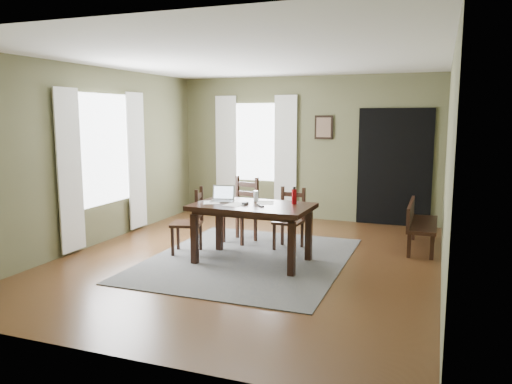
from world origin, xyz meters
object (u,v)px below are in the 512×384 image
at_px(chair_end, 190,222).
at_px(laptop, 223,197).
at_px(water_bottle, 294,196).
at_px(bench, 418,221).
at_px(dining_table, 252,212).
at_px(chair_back_left, 242,211).
at_px(chair_back_right, 290,219).

relative_size(chair_end, laptop, 2.67).
distance_m(laptop, water_bottle, 1.00).
xyz_separation_m(bench, water_bottle, (-1.55, -1.28, 0.48)).
xyz_separation_m(dining_table, chair_back_left, (-0.56, 0.99, -0.20)).
distance_m(bench, water_bottle, 2.06).
relative_size(chair_back_right, laptop, 2.54).
bearing_deg(laptop, chair_back_right, 32.67).
distance_m(chair_end, chair_back_right, 1.47).
bearing_deg(chair_back_right, chair_back_left, 175.23).
distance_m(chair_end, laptop, 0.63).
xyz_separation_m(dining_table, laptop, (-0.48, 0.11, 0.15)).
bearing_deg(chair_back_left, chair_end, -100.93).
relative_size(chair_end, chair_back_right, 1.05).
height_order(dining_table, bench, dining_table).
height_order(chair_back_left, laptop, chair_back_left).
height_order(dining_table, laptop, laptop).
relative_size(bench, laptop, 3.51).
bearing_deg(chair_back_right, chair_end, -143.88).
distance_m(chair_back_left, chair_back_right, 0.84).
xyz_separation_m(bench, laptop, (-2.54, -1.39, 0.43)).
distance_m(chair_end, chair_back_left, 1.00).
bearing_deg(dining_table, bench, 38.34).
height_order(dining_table, chair_end, chair_end).
bearing_deg(chair_back_left, water_bottle, -21.06).
xyz_separation_m(chair_back_left, bench, (2.62, 0.51, -0.07)).
bearing_deg(chair_end, dining_table, 68.85).
bearing_deg(bench, water_bottle, 129.50).
distance_m(chair_back_right, bench, 1.91).
bearing_deg(water_bottle, bench, 39.50).
distance_m(dining_table, laptop, 0.52).
xyz_separation_m(chair_end, laptop, (0.50, 0.02, 0.38)).
bearing_deg(chair_end, water_bottle, 79.54).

